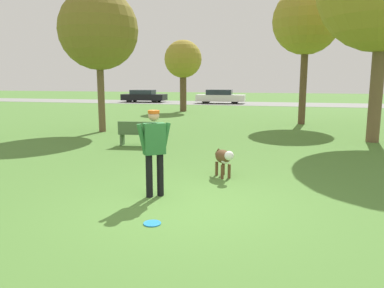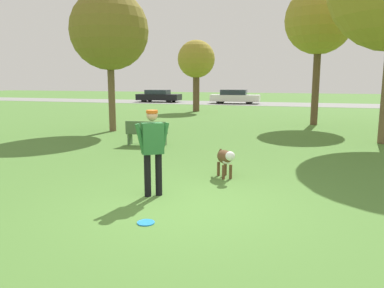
{
  "view_description": "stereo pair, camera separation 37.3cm",
  "coord_description": "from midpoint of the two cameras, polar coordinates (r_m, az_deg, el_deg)",
  "views": [
    {
      "loc": [
        1.68,
        -6.18,
        2.22
      ],
      "look_at": [
        -0.29,
        1.27,
        0.9
      ],
      "focal_mm": 35.0,
      "sensor_mm": 36.0,
      "label": 1
    },
    {
      "loc": [
        2.04,
        -6.07,
        2.22
      ],
      "look_at": [
        -0.29,
        1.27,
        0.9
      ],
      "focal_mm": 35.0,
      "sensor_mm": 36.0,
      "label": 2
    }
  ],
  "objects": [
    {
      "name": "frisbee",
      "position": [
        6.03,
        -7.89,
        -11.91
      ],
      "size": [
        0.28,
        0.28,
        0.02
      ],
      "color": "#268CE5",
      "rests_on": "ground_plane"
    },
    {
      "name": "dog",
      "position": [
        8.59,
        3.64,
        -2.12
      ],
      "size": [
        0.62,
        0.84,
        0.67
      ],
      "rotation": [
        0.0,
        0.0,
        5.29
      ],
      "color": "brown",
      "rests_on": "ground_plane"
    },
    {
      "name": "ground_plane",
      "position": [
        6.78,
        -1.96,
        -9.41
      ],
      "size": [
        120.0,
        120.0,
        0.0
      ],
      "primitive_type": "plane",
      "color": "#4C7A33"
    },
    {
      "name": "tree_far_left",
      "position": [
        26.83,
        -1.78,
        12.68
      ],
      "size": [
        2.61,
        2.61,
        4.98
      ],
      "color": "brown",
      "rests_on": "ground_plane"
    },
    {
      "name": "parked_car_black",
      "position": [
        38.34,
        -7.62,
        7.26
      ],
      "size": [
        4.44,
        2.0,
        1.23
      ],
      "rotation": [
        0.0,
        0.0,
        0.04
      ],
      "color": "black",
      "rests_on": "ground_plane"
    },
    {
      "name": "parked_car_white",
      "position": [
        35.87,
        4.05,
        7.21
      ],
      "size": [
        4.67,
        1.88,
        1.31
      ],
      "rotation": [
        0.0,
        0.0,
        0.05
      ],
      "color": "white",
      "rests_on": "ground_plane"
    },
    {
      "name": "far_road_strip",
      "position": [
        35.71,
        11.92,
        5.98
      ],
      "size": [
        120.0,
        6.0,
        0.01
      ],
      "color": "gray",
      "rests_on": "ground_plane"
    },
    {
      "name": "person",
      "position": [
        7.13,
        -7.27,
        -0.35
      ],
      "size": [
        0.58,
        0.48,
        1.67
      ],
      "rotation": [
        0.0,
        0.0,
        0.66
      ],
      "color": "black",
      "rests_on": "ground_plane"
    },
    {
      "name": "park_bench",
      "position": [
        12.87,
        -8.89,
        1.71
      ],
      "size": [
        1.44,
        0.59,
        0.84
      ],
      "rotation": [
        0.0,
        0.0,
        3.27
      ],
      "color": "#4C6B42",
      "rests_on": "ground_plane"
    },
    {
      "name": "tree_mid_center",
      "position": [
        19.96,
        16.49,
        17.48
      ],
      "size": [
        3.28,
        3.28,
        6.72
      ],
      "color": "brown",
      "rests_on": "ground_plane"
    },
    {
      "name": "tree_near_left",
      "position": [
        16.8,
        -14.71,
        16.43
      ],
      "size": [
        3.32,
        3.32,
        5.95
      ],
      "color": "brown",
      "rests_on": "ground_plane"
    }
  ]
}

